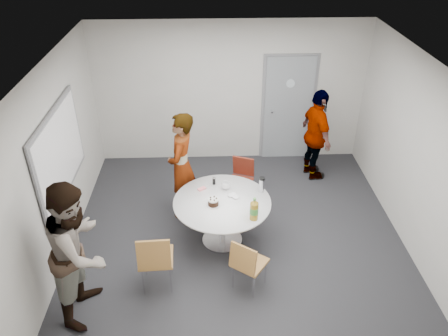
{
  "coord_description": "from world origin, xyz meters",
  "views": [
    {
      "loc": [
        -0.39,
        -5.08,
        4.46
      ],
      "look_at": [
        -0.2,
        0.25,
        1.12
      ],
      "focal_mm": 35.0,
      "sensor_mm": 36.0,
      "label": 1
    }
  ],
  "objects_px": {
    "chair_near_left": "(155,257)",
    "person_right": "(316,135)",
    "chair_near_right": "(247,262)",
    "person_main": "(182,166)",
    "door": "(288,109)",
    "person_left": "(79,250)",
    "table": "(225,207)",
    "chair_far": "(242,176)",
    "whiteboard": "(60,153)"
  },
  "relations": [
    {
      "from": "chair_near_left",
      "to": "person_right",
      "type": "bearing_deg",
      "value": 42.87
    },
    {
      "from": "chair_near_right",
      "to": "person_main",
      "type": "distance_m",
      "value": 1.98
    },
    {
      "from": "door",
      "to": "chair_near_left",
      "type": "relative_size",
      "value": 2.31
    },
    {
      "from": "chair_near_right",
      "to": "person_main",
      "type": "bearing_deg",
      "value": 153.01
    },
    {
      "from": "door",
      "to": "person_left",
      "type": "xyz_separation_m",
      "value": [
        -3.05,
        -3.69,
        -0.09
      ]
    },
    {
      "from": "door",
      "to": "table",
      "type": "distance_m",
      "value": 2.86
    },
    {
      "from": "person_main",
      "to": "door",
      "type": "bearing_deg",
      "value": 143.39
    },
    {
      "from": "chair_far",
      "to": "person_right",
      "type": "xyz_separation_m",
      "value": [
        1.37,
        0.7,
        0.37
      ]
    },
    {
      "from": "person_main",
      "to": "person_left",
      "type": "relative_size",
      "value": 0.95
    },
    {
      "from": "person_right",
      "to": "chair_near_left",
      "type": "bearing_deg",
      "value": 123.48
    },
    {
      "from": "whiteboard",
      "to": "table",
      "type": "bearing_deg",
      "value": -6.09
    },
    {
      "from": "chair_near_left",
      "to": "chair_far",
      "type": "distance_m",
      "value": 2.34
    },
    {
      "from": "chair_far",
      "to": "person_left",
      "type": "relative_size",
      "value": 0.42
    },
    {
      "from": "whiteboard",
      "to": "table",
      "type": "xyz_separation_m",
      "value": [
        2.26,
        -0.24,
        -0.81
      ]
    },
    {
      "from": "chair_far",
      "to": "whiteboard",
      "type": "bearing_deg",
      "value": 38.41
    },
    {
      "from": "table",
      "to": "person_right",
      "type": "xyz_separation_m",
      "value": [
        1.69,
        1.76,
        0.21
      ]
    },
    {
      "from": "table",
      "to": "whiteboard",
      "type": "bearing_deg",
      "value": 173.91
    },
    {
      "from": "chair_near_left",
      "to": "chair_far",
      "type": "bearing_deg",
      "value": 55.0
    },
    {
      "from": "chair_far",
      "to": "chair_near_left",
      "type": "bearing_deg",
      "value": 78.75
    },
    {
      "from": "door",
      "to": "chair_near_right",
      "type": "bearing_deg",
      "value": -106.75
    },
    {
      "from": "whiteboard",
      "to": "door",
      "type": "bearing_deg",
      "value": 32.66
    },
    {
      "from": "table",
      "to": "person_left",
      "type": "distance_m",
      "value": 2.12
    },
    {
      "from": "chair_near_left",
      "to": "person_left",
      "type": "xyz_separation_m",
      "value": [
        -0.83,
        -0.24,
        0.38
      ]
    },
    {
      "from": "chair_near_right",
      "to": "person_right",
      "type": "bearing_deg",
      "value": 97.81
    },
    {
      "from": "chair_near_left",
      "to": "person_main",
      "type": "xyz_separation_m",
      "value": [
        0.28,
        1.67,
        0.32
      ]
    },
    {
      "from": "chair_near_left",
      "to": "whiteboard",
      "type": "bearing_deg",
      "value": 136.3
    },
    {
      "from": "table",
      "to": "person_right",
      "type": "distance_m",
      "value": 2.45
    },
    {
      "from": "table",
      "to": "chair_near_right",
      "type": "xyz_separation_m",
      "value": [
        0.25,
        -0.97,
        -0.15
      ]
    },
    {
      "from": "door",
      "to": "table",
      "type": "xyz_separation_m",
      "value": [
        -1.3,
        -2.52,
        -0.38
      ]
    },
    {
      "from": "person_left",
      "to": "person_right",
      "type": "distance_m",
      "value": 4.52
    },
    {
      "from": "chair_far",
      "to": "person_right",
      "type": "bearing_deg",
      "value": -131.93
    },
    {
      "from": "chair_near_right",
      "to": "door",
      "type": "bearing_deg",
      "value": 109.0
    },
    {
      "from": "chair_near_right",
      "to": "table",
      "type": "bearing_deg",
      "value": 140.07
    },
    {
      "from": "door",
      "to": "whiteboard",
      "type": "bearing_deg",
      "value": -147.34
    },
    {
      "from": "table",
      "to": "chair_near_left",
      "type": "bearing_deg",
      "value": -134.94
    },
    {
      "from": "table",
      "to": "person_left",
      "type": "height_order",
      "value": "person_left"
    },
    {
      "from": "chair_near_left",
      "to": "person_right",
      "type": "xyz_separation_m",
      "value": [
        2.61,
        2.68,
        0.29
      ]
    },
    {
      "from": "chair_far",
      "to": "person_right",
      "type": "distance_m",
      "value": 1.58
    },
    {
      "from": "person_main",
      "to": "person_left",
      "type": "bearing_deg",
      "value": -19.05
    },
    {
      "from": "table",
      "to": "person_right",
      "type": "bearing_deg",
      "value": 46.07
    },
    {
      "from": "chair_near_left",
      "to": "person_main",
      "type": "bearing_deg",
      "value": 77.73
    },
    {
      "from": "door",
      "to": "chair_far",
      "type": "height_order",
      "value": "door"
    },
    {
      "from": "chair_near_right",
      "to": "person_left",
      "type": "xyz_separation_m",
      "value": [
        -2.0,
        -0.19,
        0.45
      ]
    },
    {
      "from": "person_right",
      "to": "door",
      "type": "bearing_deg",
      "value": 15.16
    },
    {
      "from": "whiteboard",
      "to": "chair_near_left",
      "type": "bearing_deg",
      "value": -40.85
    },
    {
      "from": "door",
      "to": "chair_near_left",
      "type": "height_order",
      "value": "door"
    },
    {
      "from": "chair_near_left",
      "to": "person_main",
      "type": "relative_size",
      "value": 0.52
    },
    {
      "from": "whiteboard",
      "to": "table",
      "type": "height_order",
      "value": "whiteboard"
    },
    {
      "from": "person_main",
      "to": "chair_near_right",
      "type": "bearing_deg",
      "value": 38.27
    },
    {
      "from": "table",
      "to": "chair_far",
      "type": "bearing_deg",
      "value": 72.93
    }
  ]
}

